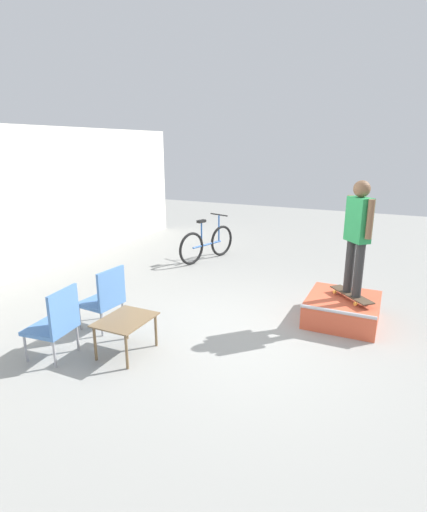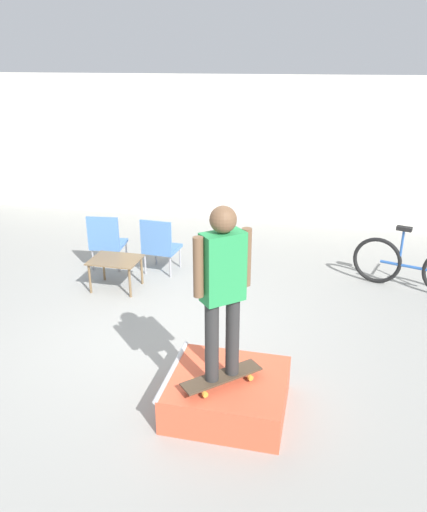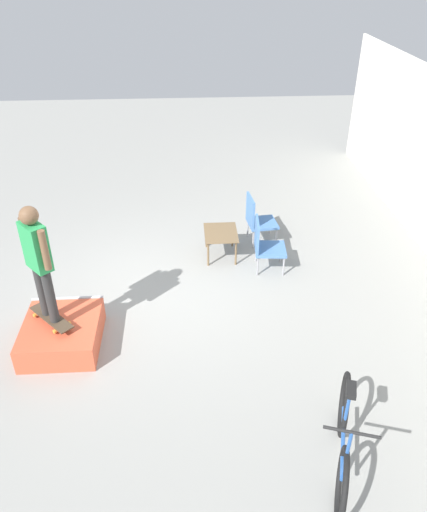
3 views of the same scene
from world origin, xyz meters
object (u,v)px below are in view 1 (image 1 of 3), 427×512
object	(u,v)px
skateboard_on_ramp	(351,295)
patio_chair_right	(105,297)
coffee_table	(126,324)
person_skater	(358,229)
patio_chair_left	(56,322)
bicycle	(207,243)
skate_ramp_box	(342,309)

from	to	relation	value
skateboard_on_ramp	patio_chair_right	world-z (taller)	patio_chair_right
patio_chair_right	coffee_table	bearing A→B (deg)	61.10
skateboard_on_ramp	coffee_table	world-z (taller)	coffee_table
person_skater	patio_chair_right	size ratio (longest dim) A/B	1.80
person_skater	patio_chair_left	distance (m)	4.28
coffee_table	patio_chair_left	size ratio (longest dim) A/B	0.79
skateboard_on_ramp	person_skater	world-z (taller)	person_skater
skateboard_on_ramp	patio_chair_right	xyz separation A→B (m)	(-1.72, 3.22, 0.04)
person_skater	patio_chair_right	distance (m)	3.77
patio_chair_right	bicycle	distance (m)	3.91
coffee_table	patio_chair_left	world-z (taller)	patio_chair_left
person_skater	patio_chair_right	world-z (taller)	person_skater
skate_ramp_box	skateboard_on_ramp	bearing A→B (deg)	-106.27
skate_ramp_box	person_skater	size ratio (longest dim) A/B	0.70
person_skater	coffee_table	world-z (taller)	person_skater
bicycle	patio_chair_right	bearing A→B (deg)	-159.05
coffee_table	patio_chair_left	bearing A→B (deg)	122.80
person_skater	patio_chair_left	bearing A→B (deg)	87.73
coffee_table	patio_chair_left	distance (m)	0.85
bicycle	skate_ramp_box	bearing A→B (deg)	-105.26
patio_chair_left	patio_chair_right	size ratio (longest dim) A/B	1.00
skateboard_on_ramp	patio_chair_left	bearing A→B (deg)	85.72
skate_ramp_box	patio_chair_left	world-z (taller)	patio_chair_left
patio_chair_right	bicycle	size ratio (longest dim) A/B	0.55
skateboard_on_ramp	coffee_table	size ratio (longest dim) A/B	0.99
skateboard_on_ramp	skate_ramp_box	bearing A→B (deg)	30.00
patio_chair_right	person_skater	bearing A→B (deg)	122.31
patio_chair_right	bicycle	xyz separation A→B (m)	(3.90, 0.26, -0.10)
person_skater	bicycle	xyz separation A→B (m)	(2.17, 3.47, -1.06)
patio_chair_right	patio_chair_left	bearing A→B (deg)	4.11
skate_ramp_box	person_skater	world-z (taller)	person_skater
person_skater	coffee_table	bearing A→B (deg)	89.42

